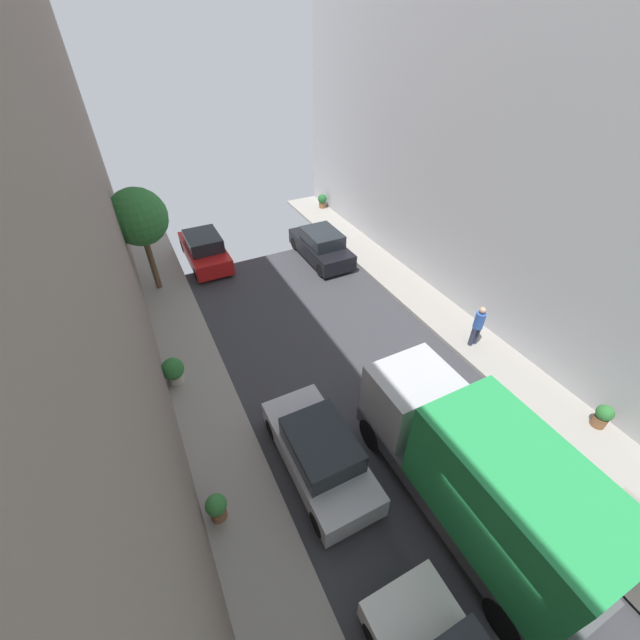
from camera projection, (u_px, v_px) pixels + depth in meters
name	position (u px, v px, depth m)	size (l,w,h in m)	color
ground	(493.00, 553.00, 9.38)	(32.00, 32.00, 0.00)	#38383D
sidewalk_right	(624.00, 465.00, 11.10)	(2.00, 44.00, 0.15)	gray
parked_car_left_3	(320.00, 452.00, 10.70)	(1.78, 4.20, 1.57)	silver
parked_car_left_4	(205.00, 250.00, 19.64)	(1.78, 4.20, 1.57)	red
parked_car_right_2	(321.00, 246.00, 19.94)	(1.78, 4.20, 1.57)	black
delivery_truck	(479.00, 475.00, 9.03)	(2.26, 6.60, 3.38)	#4C4C51
pedestrian	(478.00, 325.00, 14.43)	(0.40, 0.36, 1.72)	#2D334C
street_tree_0	(138.00, 218.00, 15.93)	(2.35, 2.35, 4.58)	brown
potted_plant_0	(217.00, 507.00, 9.64)	(0.53, 0.53, 0.83)	brown
potted_plant_1	(173.00, 370.00, 13.14)	(0.75, 0.75, 1.00)	#B2A899
potted_plant_3	(322.00, 200.00, 24.90)	(0.57, 0.57, 0.85)	brown
potted_plant_4	(603.00, 416.00, 11.82)	(0.49, 0.49, 0.82)	brown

